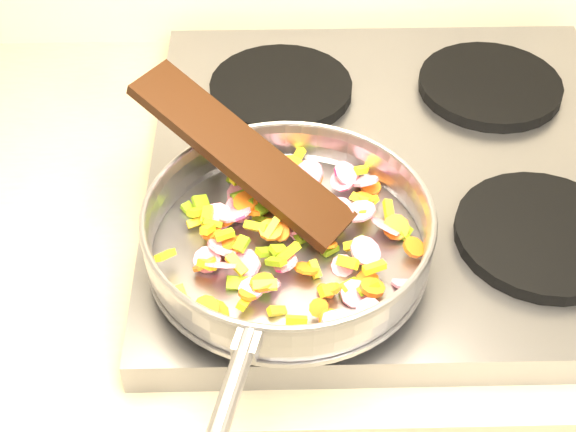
{
  "coord_description": "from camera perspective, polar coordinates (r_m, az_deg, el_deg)",
  "views": [
    {
      "loc": [
        -0.85,
        0.92,
        1.57
      ],
      "look_at": [
        -0.84,
        1.5,
        1.01
      ],
      "focal_mm": 50.0,
      "sensor_mm": 36.0,
      "label": 1
    }
  ],
  "objects": [
    {
      "name": "grate_br",
      "position": [
        1.12,
        14.16,
        9.0
      ],
      "size": [
        0.19,
        0.19,
        0.02
      ],
      "primitive_type": "cylinder",
      "color": "black",
      "rests_on": "cooktop"
    },
    {
      "name": "saute_pan",
      "position": [
        0.82,
        -0.04,
        -1.11
      ],
      "size": [
        0.34,
        0.5,
        0.06
      ],
      "rotation": [
        0.0,
        0.0,
        -0.25
      ],
      "color": "#9E9EA5",
      "rests_on": "grate_fl"
    },
    {
      "name": "cooktop",
      "position": [
        1.0,
        7.7,
        3.17
      ],
      "size": [
        0.6,
        0.6,
        0.04
      ],
      "primitive_type": "cube",
      "color": "#939399",
      "rests_on": "counter_top"
    },
    {
      "name": "wooden_spatula",
      "position": [
        0.85,
        -3.33,
        4.48
      ],
      "size": [
        0.24,
        0.2,
        0.11
      ],
      "primitive_type": "cube",
      "rotation": [
        0.0,
        -0.37,
        2.51
      ],
      "color": "black",
      "rests_on": "saute_pan"
    },
    {
      "name": "grate_bl",
      "position": [
        1.08,
        -0.51,
        9.09
      ],
      "size": [
        0.19,
        0.19,
        0.02
      ],
      "primitive_type": "cylinder",
      "color": "black",
      "rests_on": "cooktop"
    },
    {
      "name": "grate_fr",
      "position": [
        0.91,
        17.62,
        -1.27
      ],
      "size": [
        0.19,
        0.19,
        0.02
      ],
      "primitive_type": "cylinder",
      "color": "black",
      "rests_on": "cooktop"
    },
    {
      "name": "grate_fl",
      "position": [
        0.87,
        -0.2,
        -1.63
      ],
      "size": [
        0.19,
        0.19,
        0.02
      ],
      "primitive_type": "cylinder",
      "color": "black",
      "rests_on": "cooktop"
    },
    {
      "name": "vegetable_heap",
      "position": [
        0.83,
        0.18,
        -1.22
      ],
      "size": [
        0.28,
        0.28,
        0.05
      ],
      "color": "orange",
      "rests_on": "saute_pan"
    }
  ]
}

